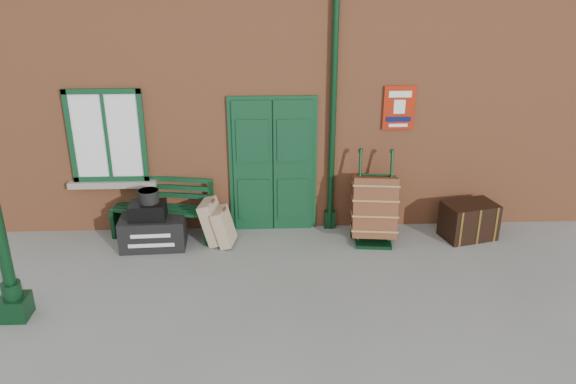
{
  "coord_description": "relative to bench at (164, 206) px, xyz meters",
  "views": [
    {
      "loc": [
        -0.44,
        -7.13,
        4.14
      ],
      "look_at": [
        -0.09,
        0.6,
        1.0
      ],
      "focal_mm": 35.0,
      "sensor_mm": 36.0,
      "label": 1
    }
  ],
  "objects": [
    {
      "name": "suitcase_front",
      "position": [
        0.99,
        -0.42,
        -0.19
      ],
      "size": [
        0.4,
        0.5,
        0.62
      ],
      "primitive_type": "cube",
      "rotation": [
        0.0,
        -0.26,
        -0.19
      ],
      "color": "tan",
      "rests_on": "ground"
    },
    {
      "name": "ground",
      "position": [
        2.09,
        -1.31,
        -0.5
      ],
      "size": [
        80.0,
        80.0,
        0.0
      ],
      "primitive_type": "plane",
      "color": "gray",
      "rests_on": "ground"
    },
    {
      "name": "station_building",
      "position": [
        2.09,
        2.18,
        1.66
      ],
      "size": [
        10.3,
        4.3,
        4.36
      ],
      "color": "#AD5E37",
      "rests_on": "ground"
    },
    {
      "name": "dark_trunk",
      "position": [
        4.95,
        -0.34,
        -0.2
      ],
      "size": [
        0.93,
        0.72,
        0.59
      ],
      "primitive_type": "cube",
      "rotation": [
        0.0,
        0.0,
        0.25
      ],
      "color": "black",
      "rests_on": "ground"
    },
    {
      "name": "porter_trolley",
      "position": [
        3.39,
        -0.35,
        0.06
      ],
      "size": [
        0.77,
        0.82,
        1.43
      ],
      "rotation": [
        0.0,
        0.0,
        -0.11
      ],
      "color": "black",
      "rests_on": "ground"
    },
    {
      "name": "houdini_trunk",
      "position": [
        -0.11,
        -0.45,
        -0.25
      ],
      "size": [
        1.02,
        0.59,
        0.5
      ],
      "primitive_type": "cube",
      "rotation": [
        0.0,
        0.0,
        0.04
      ],
      "color": "black",
      "rests_on": "ground"
    },
    {
      "name": "hatbox",
      "position": [
        -0.13,
        -0.42,
        0.35
      ],
      "size": [
        0.31,
        0.31,
        0.2
      ],
      "primitive_type": "cylinder",
      "rotation": [
        0.0,
        0.0,
        0.04
      ],
      "color": "black",
      "rests_on": "strongbox"
    },
    {
      "name": "strongbox",
      "position": [
        -0.16,
        -0.45,
        0.13
      ],
      "size": [
        0.57,
        0.42,
        0.25
      ],
      "primitive_type": "cube",
      "rotation": [
        0.0,
        0.0,
        0.04
      ],
      "color": "black",
      "rests_on": "houdini_trunk"
    },
    {
      "name": "bench",
      "position": [
        0.0,
        0.0,
        0.0
      ],
      "size": [
        1.67,
        0.8,
        0.99
      ],
      "rotation": [
        0.0,
        0.0,
        -0.2
      ],
      "color": "#103A20",
      "rests_on": "ground"
    },
    {
      "name": "suitcase_back",
      "position": [
        0.81,
        -0.32,
        -0.14
      ],
      "size": [
        0.46,
        0.55,
        0.72
      ],
      "primitive_type": "cube",
      "rotation": [
        0.0,
        -0.26,
        -0.19
      ],
      "color": "tan",
      "rests_on": "ground"
    }
  ]
}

